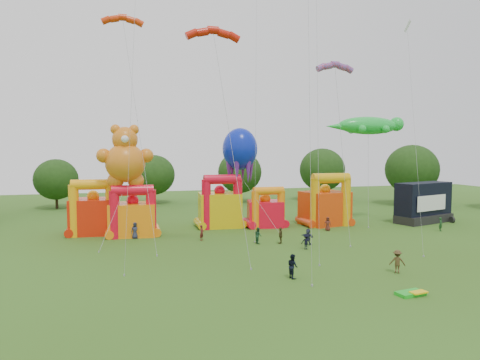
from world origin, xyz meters
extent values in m
plane|color=#325518|center=(0.00, 0.00, 0.00)|extent=(160.00, 160.00, 0.00)
cylinder|color=#352314|center=(36.54, 42.17, 1.86)|extent=(0.44, 0.44, 3.72)
ellipsoid|color=#1B3911|center=(36.54, 42.17, 6.41)|extent=(9.30, 9.30, 8.89)
cylinder|color=#352314|center=(24.01, 52.58, 1.75)|extent=(0.44, 0.44, 3.51)
ellipsoid|color=#1B3911|center=(24.01, 52.58, 6.04)|extent=(8.77, 8.78, 8.39)
cylinder|color=#352314|center=(7.80, 54.24, 1.65)|extent=(0.44, 0.44, 3.30)
ellipsoid|color=#1B3911|center=(7.80, 54.24, 5.68)|extent=(8.25, 8.25, 7.88)
cylinder|color=#352314|center=(-8.08, 56.22, 1.55)|extent=(0.44, 0.44, 3.09)
ellipsoid|color=#1B3911|center=(-8.08, 56.22, 5.32)|extent=(7.73, 7.72, 7.38)
cylinder|color=#352314|center=(-24.43, 53.49, 1.44)|extent=(0.44, 0.44, 2.88)
ellipsoid|color=#1B3911|center=(-24.43, 53.49, 4.96)|extent=(7.20, 7.20, 6.88)
cube|color=red|center=(-16.83, 28.95, 2.08)|extent=(5.42, 4.47, 4.17)
cylinder|color=#FFA60D|center=(-18.83, 27.46, 2.98)|extent=(1.13, 1.13, 5.96)
cylinder|color=#FFA60D|center=(-14.83, 27.46, 2.98)|extent=(1.13, 1.13, 5.96)
cylinder|color=#FFA60D|center=(-16.83, 27.46, 5.96)|extent=(4.57, 1.19, 1.19)
sphere|color=#FFA60D|center=(-16.83, 28.95, 4.47)|extent=(1.40, 1.40, 1.40)
cube|color=orange|center=(-12.37, 26.86, 1.88)|extent=(5.55, 4.63, 3.76)
cylinder|color=red|center=(-14.38, 25.37, 2.68)|extent=(1.14, 1.14, 5.37)
cylinder|color=red|center=(-10.36, 25.37, 2.68)|extent=(1.14, 1.14, 5.37)
cylinder|color=red|center=(-12.37, 25.37, 5.37)|extent=(4.59, 1.19, 1.19)
sphere|color=red|center=(-12.37, 26.86, 4.06)|extent=(1.40, 1.40, 1.40)
cube|color=gold|center=(-1.46, 29.70, 2.18)|extent=(5.47, 4.51, 4.36)
cylinder|color=red|center=(-3.49, 28.20, 3.11)|extent=(1.14, 1.14, 6.23)
cylinder|color=red|center=(0.56, 28.20, 3.11)|extent=(1.14, 1.14, 6.23)
cylinder|color=red|center=(-1.46, 28.20, 6.23)|extent=(4.62, 1.20, 1.20)
sphere|color=red|center=(-1.46, 29.70, 4.66)|extent=(1.40, 1.40, 1.40)
cube|color=red|center=(4.25, 28.30, 1.66)|extent=(4.97, 4.26, 3.33)
cylinder|color=orange|center=(2.53, 27.02, 2.38)|extent=(0.97, 0.97, 4.75)
cylinder|color=orange|center=(5.96, 27.02, 2.38)|extent=(0.97, 0.97, 4.75)
cylinder|color=orange|center=(4.25, 27.02, 4.75)|extent=(3.92, 1.02, 1.02)
sphere|color=orange|center=(4.25, 28.30, 3.63)|extent=(1.40, 1.40, 1.40)
cube|color=#E03C0C|center=(12.38, 27.69, 2.20)|extent=(6.53, 5.72, 4.39)
cylinder|color=#E7A30C|center=(10.20, 26.07, 3.14)|extent=(1.23, 1.23, 6.27)
cylinder|color=#E7A30C|center=(14.56, 26.07, 3.14)|extent=(1.23, 1.23, 6.27)
cylinder|color=#E7A30C|center=(12.38, 26.07, 6.27)|extent=(4.98, 1.29, 1.29)
sphere|color=#E7A30C|center=(12.38, 27.69, 4.69)|extent=(1.40, 1.40, 1.40)
cube|color=black|center=(26.23, 25.66, 0.55)|extent=(9.27, 5.66, 1.10)
cube|color=black|center=(26.23, 25.86, 3.27)|extent=(9.15, 5.25, 4.35)
cube|color=white|center=(26.23, 24.19, 2.84)|extent=(5.76, 1.83, 2.04)
cylinder|color=black|center=(22.75, 24.36, 0.40)|extent=(0.30, 0.90, 0.90)
cylinder|color=black|center=(29.71, 24.36, 0.40)|extent=(0.30, 0.90, 0.90)
sphere|color=orange|center=(-13.10, 26.00, 8.45)|extent=(4.44, 4.44, 4.44)
sphere|color=orange|center=(-13.10, 26.00, 11.07)|extent=(2.82, 2.82, 2.82)
sphere|color=orange|center=(-14.10, 26.00, 12.18)|extent=(1.11, 1.11, 1.11)
sphere|color=orange|center=(-12.09, 26.00, 12.18)|extent=(1.11, 1.11, 1.11)
sphere|color=orange|center=(-15.41, 26.00, 9.25)|extent=(1.61, 1.61, 1.61)
sphere|color=orange|center=(-10.78, 26.00, 9.25)|extent=(1.61, 1.61, 1.61)
sphere|color=orange|center=(-14.20, 26.00, 6.43)|extent=(1.81, 1.81, 1.81)
sphere|color=orange|center=(-11.99, 26.00, 6.43)|extent=(1.81, 1.81, 1.81)
sphere|color=white|center=(-13.10, 24.64, 11.07)|extent=(0.81, 0.81, 0.81)
ellipsoid|color=green|center=(18.93, 28.18, 13.20)|extent=(9.04, 2.82, 2.40)
sphere|color=green|center=(23.35, 28.18, 13.46)|extent=(1.94, 1.94, 1.94)
cone|color=green|center=(14.35, 28.18, 13.02)|extent=(3.53, 1.41, 1.41)
sphere|color=green|center=(20.70, 29.59, 12.67)|extent=(1.06, 1.06, 1.06)
sphere|color=green|center=(20.70, 26.76, 12.67)|extent=(1.06, 1.06, 1.06)
sphere|color=green|center=(17.17, 29.59, 12.67)|extent=(1.06, 1.06, 1.06)
sphere|color=green|center=(17.17, 26.76, 12.67)|extent=(1.06, 1.06, 1.06)
ellipsoid|color=#0B1EAB|center=(1.07, 29.03, 10.00)|extent=(4.47, 4.47, 5.37)
cone|color=#591E8C|center=(2.52, 29.03, 7.54)|extent=(1.01, 1.01, 3.58)
cone|color=#591E8C|center=(1.80, 30.29, 7.54)|extent=(1.01, 1.01, 3.58)
cone|color=#591E8C|center=(0.34, 30.29, 7.54)|extent=(1.01, 1.01, 3.58)
cone|color=#591E8C|center=(-0.38, 29.03, 7.54)|extent=(1.01, 1.01, 3.58)
cone|color=#591E8C|center=(0.34, 27.77, 7.54)|extent=(1.01, 1.01, 3.58)
cone|color=#591E8C|center=(1.80, 27.77, 7.54)|extent=(1.01, 1.01, 3.58)
cube|color=white|center=(15.41, 15.41, 22.69)|extent=(1.02, 1.02, 1.10)
cube|color=green|center=(5.55, 0.75, 0.12)|extent=(2.13, 1.30, 0.24)
cube|color=yellow|center=(5.95, 0.45, 0.26)|extent=(1.28, 0.78, 0.10)
imported|color=#272B41|center=(-12.19, 24.76, 0.92)|extent=(0.99, 0.74, 1.85)
imported|color=#571B18|center=(-5.16, 21.90, 0.85)|extent=(0.68, 0.74, 1.69)
imported|color=#1C4628|center=(0.32, 18.78, 0.87)|extent=(0.73, 0.90, 1.74)
imported|color=black|center=(4.13, 15.02, 0.77)|extent=(1.14, 1.01, 1.53)
imported|color=#42371A|center=(2.62, 18.19, 0.87)|extent=(0.91, 1.09, 1.74)
imported|color=#25283E|center=(5.18, 16.91, 0.85)|extent=(1.11, 1.65, 1.71)
imported|color=#552218|center=(10.71, 23.45, 0.86)|extent=(0.99, 0.86, 1.71)
imported|color=#1A421F|center=(23.93, 19.68, 0.84)|extent=(0.72, 0.71, 1.69)
imported|color=black|center=(-0.77, 6.45, 0.94)|extent=(0.81, 0.99, 1.88)
imported|color=#47361C|center=(7.88, 5.56, 0.94)|extent=(1.40, 1.22, 1.88)
camera|label=1|loc=(-13.07, -23.77, 9.86)|focal=32.00mm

